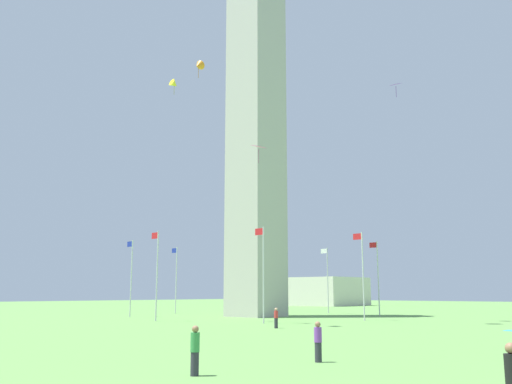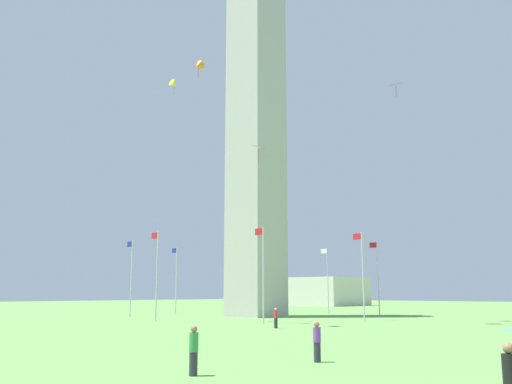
{
  "view_description": "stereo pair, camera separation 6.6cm",
  "coord_description": "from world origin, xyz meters",
  "px_view_note": "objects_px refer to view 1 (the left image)",
  "views": [
    {
      "loc": [
        -45.84,
        50.41,
        2.84
      ],
      "look_at": [
        0.0,
        0.0,
        15.0
      ],
      "focal_mm": 39.51,
      "sensor_mm": 36.0,
      "label": 1
    },
    {
      "loc": [
        -45.89,
        50.36,
        2.84
      ],
      "look_at": [
        0.0,
        0.0,
        15.0
      ],
      "focal_mm": 39.51,
      "sensor_mm": 36.0,
      "label": 2
    }
  ],
  "objects_px": {
    "flagpole_nw": "(251,278)",
    "kite_purple_diamond": "(396,85)",
    "flagpole_e": "(157,272)",
    "distant_building": "(308,292)",
    "kite_pink_diamond": "(259,147)",
    "flagpole_sw": "(378,275)",
    "flagpole_n": "(176,277)",
    "flagpole_s": "(363,272)",
    "person_red_shirt": "(276,318)",
    "flagpole_se": "(263,270)",
    "kite_orange_delta": "(199,66)",
    "obelisk_monument": "(256,115)",
    "person_purple_shirt": "(318,342)",
    "kite_yellow_delta": "(174,84)",
    "flagpole_w": "(327,277)",
    "person_green_shirt": "(195,351)",
    "flagpole_ne": "(131,275)"
  },
  "relations": [
    {
      "from": "flagpole_n",
      "to": "flagpole_e",
      "type": "distance_m",
      "value": 20.96
    },
    {
      "from": "flagpole_w",
      "to": "kite_orange_delta",
      "type": "height_order",
      "value": "kite_orange_delta"
    },
    {
      "from": "flagpole_s",
      "to": "kite_pink_diamond",
      "type": "xyz_separation_m",
      "value": [
        1.18,
        14.59,
        10.55
      ]
    },
    {
      "from": "flagpole_n",
      "to": "kite_orange_delta",
      "type": "xyz_separation_m",
      "value": [
        -21.43,
        15.6,
        19.85
      ]
    },
    {
      "from": "kite_purple_diamond",
      "to": "flagpole_s",
      "type": "bearing_deg",
      "value": 19.01
    },
    {
      "from": "flagpole_w",
      "to": "flagpole_ne",
      "type": "bearing_deg",
      "value": 67.5
    },
    {
      "from": "person_red_shirt",
      "to": "distant_building",
      "type": "bearing_deg",
      "value": -28.48
    },
    {
      "from": "flagpole_sw",
      "to": "distant_building",
      "type": "relative_size",
      "value": 0.38
    },
    {
      "from": "flagpole_sw",
      "to": "kite_orange_delta",
      "type": "height_order",
      "value": "kite_orange_delta"
    },
    {
      "from": "person_red_shirt",
      "to": "flagpole_nw",
      "type": "bearing_deg",
      "value": -17.89
    },
    {
      "from": "obelisk_monument",
      "to": "person_red_shirt",
      "type": "height_order",
      "value": "obelisk_monument"
    },
    {
      "from": "obelisk_monument",
      "to": "kite_orange_delta",
      "type": "xyz_separation_m",
      "value": [
        -6.56,
        15.6,
        -0.1
      ]
    },
    {
      "from": "flagpole_e",
      "to": "flagpole_s",
      "type": "distance_m",
      "value": 20.96
    },
    {
      "from": "kite_yellow_delta",
      "to": "kite_purple_diamond",
      "type": "relative_size",
      "value": 1.06
    },
    {
      "from": "flagpole_se",
      "to": "flagpole_sw",
      "type": "bearing_deg",
      "value": -90.0
    },
    {
      "from": "kite_pink_diamond",
      "to": "flagpole_sw",
      "type": "bearing_deg",
      "value": -82.82
    },
    {
      "from": "distant_building",
      "to": "flagpole_sw",
      "type": "bearing_deg",
      "value": 135.36
    },
    {
      "from": "flagpole_ne",
      "to": "flagpole_w",
      "type": "xyz_separation_m",
      "value": [
        -10.48,
        -25.3,
        0.0
      ]
    },
    {
      "from": "flagpole_n",
      "to": "flagpole_nw",
      "type": "relative_size",
      "value": 1.0
    },
    {
      "from": "flagpole_se",
      "to": "kite_pink_diamond",
      "type": "relative_size",
      "value": 5.45
    },
    {
      "from": "flagpole_sw",
      "to": "person_red_shirt",
      "type": "distance_m",
      "value": 26.52
    },
    {
      "from": "flagpole_nw",
      "to": "distant_building",
      "type": "relative_size",
      "value": 0.38
    },
    {
      "from": "kite_yellow_delta",
      "to": "obelisk_monument",
      "type": "bearing_deg",
      "value": -84.0
    },
    {
      "from": "person_purple_shirt",
      "to": "distant_building",
      "type": "xyz_separation_m",
      "value": [
        63.4,
        -83.11,
        2.19
      ]
    },
    {
      "from": "flagpole_n",
      "to": "flagpole_s",
      "type": "distance_m",
      "value": 29.64
    },
    {
      "from": "flagpole_nw",
      "to": "kite_purple_diamond",
      "type": "relative_size",
      "value": 5.67
    },
    {
      "from": "kite_orange_delta",
      "to": "kite_purple_diamond",
      "type": "height_order",
      "value": "kite_orange_delta"
    },
    {
      "from": "obelisk_monument",
      "to": "flagpole_se",
      "type": "height_order",
      "value": "obelisk_monument"
    },
    {
      "from": "flagpole_e",
      "to": "distant_building",
      "type": "distance_m",
      "value": 74.2
    },
    {
      "from": "flagpole_w",
      "to": "person_red_shirt",
      "type": "bearing_deg",
      "value": 118.09
    },
    {
      "from": "flagpole_n",
      "to": "kite_pink_diamond",
      "type": "xyz_separation_m",
      "value": [
        -28.46,
        14.59,
        10.55
      ]
    },
    {
      "from": "person_red_shirt",
      "to": "flagpole_se",
      "type": "bearing_deg",
      "value": -14.0
    },
    {
      "from": "flagpole_s",
      "to": "person_red_shirt",
      "type": "relative_size",
      "value": 5.59
    },
    {
      "from": "kite_orange_delta",
      "to": "distant_building",
      "type": "bearing_deg",
      "value": -60.49
    },
    {
      "from": "person_red_shirt",
      "to": "kite_yellow_delta",
      "type": "bearing_deg",
      "value": 23.66
    },
    {
      "from": "flagpole_n",
      "to": "flagpole_w",
      "type": "height_order",
      "value": "same"
    },
    {
      "from": "flagpole_n",
      "to": "flagpole_s",
      "type": "relative_size",
      "value": 1.0
    },
    {
      "from": "obelisk_monument",
      "to": "flagpole_n",
      "type": "relative_size",
      "value": 5.52
    },
    {
      "from": "flagpole_e",
      "to": "flagpole_nw",
      "type": "relative_size",
      "value": 1.0
    },
    {
      "from": "flagpole_e",
      "to": "kite_purple_diamond",
      "type": "height_order",
      "value": "kite_purple_diamond"
    },
    {
      "from": "flagpole_nw",
      "to": "kite_purple_diamond",
      "type": "distance_m",
      "value": 36.36
    },
    {
      "from": "obelisk_monument",
      "to": "kite_pink_diamond",
      "type": "xyz_separation_m",
      "value": [
        -13.59,
        14.59,
        -9.4
      ]
    },
    {
      "from": "person_green_shirt",
      "to": "person_red_shirt",
      "type": "relative_size",
      "value": 1.05
    },
    {
      "from": "flagpole_n",
      "to": "distant_building",
      "type": "xyz_separation_m",
      "value": [
        16.95,
        -52.2,
        -1.9
      ]
    },
    {
      "from": "flagpole_se",
      "to": "flagpole_s",
      "type": "distance_m",
      "value": 11.34
    },
    {
      "from": "person_purple_shirt",
      "to": "kite_purple_diamond",
      "type": "xyz_separation_m",
      "value": [
        12.83,
        -32.27,
        23.63
      ]
    },
    {
      "from": "person_green_shirt",
      "to": "flagpole_s",
      "type": "bearing_deg",
      "value": -1.17
    },
    {
      "from": "flagpole_ne",
      "to": "kite_orange_delta",
      "type": "height_order",
      "value": "kite_orange_delta"
    },
    {
      "from": "kite_yellow_delta",
      "to": "kite_pink_diamond",
      "type": "bearing_deg",
      "value": 179.56
    },
    {
      "from": "kite_yellow_delta",
      "to": "kite_pink_diamond",
      "type": "distance_m",
      "value": 15.05
    }
  ]
}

